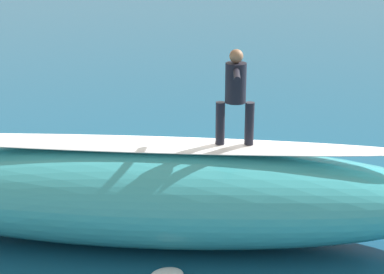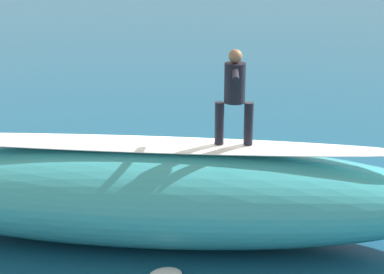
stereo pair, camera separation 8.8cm
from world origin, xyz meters
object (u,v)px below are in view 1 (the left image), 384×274
surfer_riding (236,90)px  surfboard_paddling (161,165)px  surfboard_riding (234,147)px  surfer_paddling (155,158)px

surfer_riding → surfboard_paddling: surfer_riding is taller
surfer_riding → surfboard_paddling: (1.76, -3.09, -2.51)m
surfboard_paddling → surfer_riding: bearing=-68.0°
surfer_riding → surfboard_paddling: size_ratio=0.63×
surfboard_riding → surfer_paddling: (1.88, -3.07, -1.43)m
surfer_paddling → surfboard_riding: bearing=-66.2°
surfer_riding → surfer_paddling: (1.88, -3.07, -2.34)m
surfboard_paddling → surfer_paddling: size_ratio=1.50×
surfboard_riding → surfer_paddling: bearing=-64.2°
surfboard_riding → surfer_riding: size_ratio=1.28×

